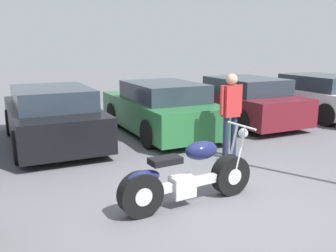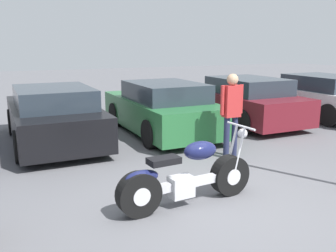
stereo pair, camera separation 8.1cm
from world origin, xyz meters
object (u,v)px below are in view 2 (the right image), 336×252
(motorcycle, at_px, (186,178))
(parked_car_white, at_px, (318,97))
(parked_car_black, at_px, (54,116))
(person_standing, at_px, (231,108))
(parked_car_green, at_px, (162,109))
(parked_car_maroon, at_px, (243,101))

(motorcycle, height_order, parked_car_white, parked_car_white)
(parked_car_black, bearing_deg, motorcycle, -74.89)
(parked_car_white, relative_size, person_standing, 2.44)
(parked_car_black, distance_m, parked_car_green, 2.69)
(motorcycle, height_order, person_standing, person_standing)
(parked_car_black, bearing_deg, parked_car_maroon, 0.66)
(motorcycle, relative_size, parked_car_black, 0.52)
(parked_car_maroon, height_order, person_standing, person_standing)
(parked_car_black, xyz_separation_m, parked_car_maroon, (5.38, 0.06, 0.00))
(parked_car_black, relative_size, parked_car_maroon, 1.00)
(parked_car_black, bearing_deg, parked_car_white, -1.42)
(parked_car_maroon, xyz_separation_m, person_standing, (-2.31, -2.74, 0.38))
(person_standing, bearing_deg, parked_car_maroon, 49.85)
(parked_car_black, height_order, parked_car_white, same)
(parked_car_green, xyz_separation_m, person_standing, (0.38, -2.55, 0.38))
(parked_car_green, distance_m, parked_car_maroon, 2.70)
(parked_car_green, distance_m, parked_car_white, 5.38)
(parked_car_black, relative_size, parked_car_white, 1.00)
(parked_car_maroon, bearing_deg, motorcycle, -133.69)
(parked_car_white, bearing_deg, parked_car_black, 178.58)
(motorcycle, relative_size, parked_car_maroon, 0.52)
(motorcycle, xyz_separation_m, person_standing, (1.90, 1.67, 0.60))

